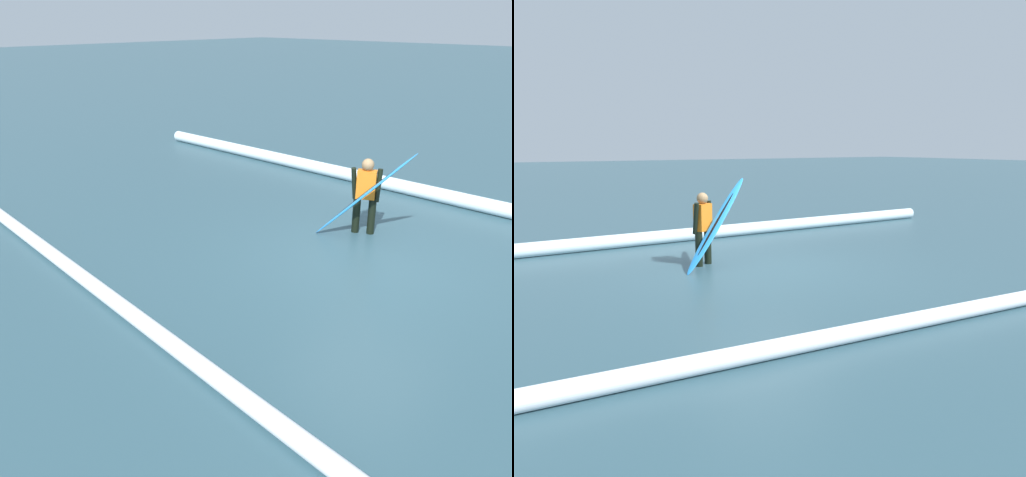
{
  "view_description": "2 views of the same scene",
  "coord_description": "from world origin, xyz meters",
  "views": [
    {
      "loc": [
        -4.2,
        6.99,
        3.73
      ],
      "look_at": [
        0.98,
        1.75,
        0.62
      ],
      "focal_mm": 37.03,
      "sensor_mm": 36.0,
      "label": 1
    },
    {
      "loc": [
        5.17,
        8.61,
        2.31
      ],
      "look_at": [
        0.68,
        1.36,
        0.84
      ],
      "focal_mm": 38.39,
      "sensor_mm": 36.0,
      "label": 2
    }
  ],
  "objects": [
    {
      "name": "wave_crest_foreground",
      "position": [
        0.9,
        -3.55,
        0.15
      ],
      "size": [
        17.32,
        0.71,
        0.31
      ],
      "primitive_type": "cylinder",
      "rotation": [
        0.0,
        1.57,
        0.02
      ],
      "color": "white",
      "rests_on": "ground_plane"
    },
    {
      "name": "surfer",
      "position": [
        0.79,
        -0.9,
        0.79
      ],
      "size": [
        0.47,
        0.37,
        1.41
      ],
      "rotation": [
        0.0,
        0.0,
        0.48
      ],
      "color": "black",
      "rests_on": "ground_plane"
    },
    {
      "name": "wave_crest_midground",
      "position": [
        -1.73,
        4.02,
        0.11
      ],
      "size": [
        18.55,
        1.22,
        0.22
      ],
      "primitive_type": "cylinder",
      "rotation": [
        0.0,
        1.57,
        -0.05
      ],
      "color": "white",
      "rests_on": "ground_plane"
    },
    {
      "name": "surfboard",
      "position": [
        0.64,
        -0.61,
        0.83
      ],
      "size": [
        1.64,
        0.91,
        1.69
      ],
      "color": "#268CE5",
      "rests_on": "ground_plane"
    },
    {
      "name": "ground_plane",
      "position": [
        0.0,
        0.0,
        0.0
      ],
      "size": [
        141.02,
        141.02,
        0.0
      ],
      "primitive_type": "plane",
      "color": "#30515D"
    }
  ]
}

